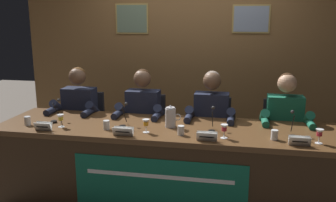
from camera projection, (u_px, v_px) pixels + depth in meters
The scene contains 28 objects.
ground_plane at pixel (168, 199), 3.67m from camera, with size 12.00×12.00×0.00m, color #70665B.
wall_back_panelled at pixel (190, 54), 4.84m from camera, with size 4.50×0.14×2.60m.
conference_table at pixel (166, 154), 3.44m from camera, with size 3.30×0.87×0.76m.
chair_far_left at pixel (85, 132), 4.37m from camera, with size 0.44×0.45×0.91m.
panelist_far_left at pixel (77, 114), 4.11m from camera, with size 0.51×0.48×1.23m.
nameplate_far_left at pixel (43, 126), 3.37m from camera, with size 0.16×0.06×0.08m.
juice_glass_far_left at pixel (61, 118), 3.46m from camera, with size 0.06×0.06×0.12m.
water_cup_far_left at pixel (28, 121), 3.54m from camera, with size 0.06×0.06×0.08m.
microphone_far_left at pixel (56, 114), 3.65m from camera, with size 0.06×0.17×0.22m.
chair_center_left at pixel (146, 135), 4.23m from camera, with size 0.44×0.45×0.91m.
panelist_center_left at pixel (141, 117), 3.97m from camera, with size 0.51×0.48×1.23m.
nameplate_center_left at pixel (123, 131), 3.22m from camera, with size 0.18×0.06×0.08m.
juice_glass_center_left at pixel (146, 123), 3.30m from camera, with size 0.06×0.06×0.12m.
water_cup_center_left at pixel (106, 125), 3.40m from camera, with size 0.06×0.06×0.08m.
microphone_center_left at pixel (124, 119), 3.49m from camera, with size 0.06×0.17×0.22m.
chair_center_right at pixel (211, 140), 4.09m from camera, with size 0.44×0.45×0.91m.
panelist_center_right at pixel (211, 121), 3.84m from camera, with size 0.51×0.48×1.23m.
nameplate_center_right at pixel (207, 136), 3.08m from camera, with size 0.17×0.06×0.08m.
juice_glass_center_right at pixel (224, 129), 3.14m from camera, with size 0.06×0.06×0.12m.
water_cup_center_right at pixel (181, 131), 3.24m from camera, with size 0.06×0.06×0.08m.
microphone_center_right at pixel (212, 123), 3.34m from camera, with size 0.06×0.17×0.22m.
chair_far_right at pixel (281, 144), 3.95m from camera, with size 0.44×0.45×0.91m.
panelist_far_right at pixel (285, 124), 3.70m from camera, with size 0.51×0.48×1.23m.
nameplate_far_right at pixel (300, 141), 2.97m from camera, with size 0.17×0.06×0.08m.
juice_glass_far_right at pixel (319, 134), 3.01m from camera, with size 0.06×0.06×0.12m.
water_cup_far_right at pixel (274, 135), 3.12m from camera, with size 0.06×0.06×0.08m.
microphone_far_right at pixel (293, 128), 3.20m from camera, with size 0.06×0.17×0.22m.
water_pitcher_central at pixel (171, 117), 3.46m from camera, with size 0.15×0.10×0.21m.
Camera 1 is at (0.63, -3.29, 1.79)m, focal length 39.16 mm.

